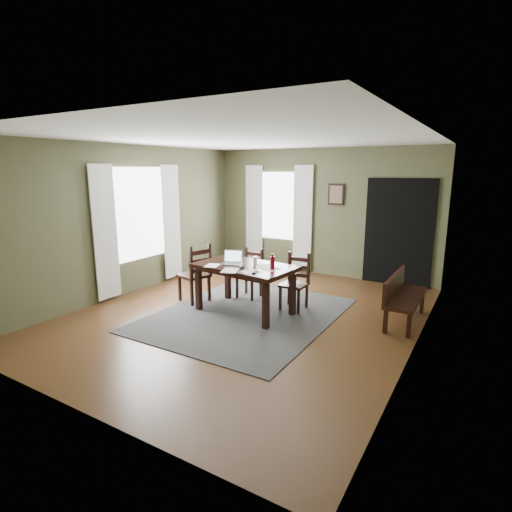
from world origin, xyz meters
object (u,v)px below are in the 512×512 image
Objects in this scene: laptop at (232,260)px; dining_table at (245,271)px; bench at (402,294)px; chair_back_right at (295,282)px; water_bottle at (272,263)px; chair_end at (196,274)px; chair_back_left at (250,274)px.

dining_table is at bearing -16.48° from laptop.
bench is at bearing 27.32° from dining_table.
chair_back_right is 2.43× the size of laptop.
laptop reaches higher than chair_back_right.
water_bottle is (-0.09, -0.62, 0.45)m from chair_back_right.
dining_table is 0.27m from laptop.
bench is (3.23, 0.86, -0.07)m from chair_end.
dining_table is at bearing 174.54° from water_bottle.
dining_table is at bearing -65.57° from chair_back_left.
chair_back_left is 2.58m from bench.
laptop reaches higher than bench.
chair_end is 0.79× the size of bench.
water_bottle is (-1.71, -0.91, 0.46)m from bench.
chair_back_right is (1.61, 0.57, -0.05)m from chair_end.
laptop is 1.57× the size of water_bottle.
dining_table is 1.60× the size of chair_end.
laptop is at bearing -145.06° from chair_back_right.
chair_end reaches higher than chair_back_right.
chair_end is 2.72× the size of laptop.
bench is at bearing 2.31° from chair_back_left.
chair_back_left is 0.95× the size of chair_back_right.
dining_table is 6.84× the size of water_bottle.
chair_back_left is (-0.34, 0.73, -0.26)m from dining_table.
laptop is at bearing -81.46° from chair_back_left.
chair_back_right reaches higher than chair_back_left.
chair_end is at bearing 104.99° from bench.
dining_table is 1.01m from chair_end.
chair_end is at bearing 158.07° from laptop.
dining_table is 0.87m from chair_back_right.
water_bottle is at bearing -23.32° from laptop.
chair_back_right is at bearing 14.41° from laptop.
water_bottle is (0.74, -0.03, 0.06)m from laptop.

